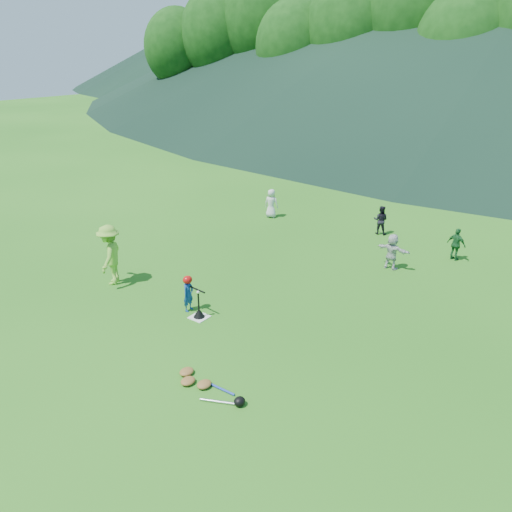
{
  "coord_description": "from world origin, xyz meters",
  "views": [
    {
      "loc": [
        7.98,
        -8.29,
        6.54
      ],
      "look_at": [
        0.0,
        2.5,
        0.9
      ],
      "focal_mm": 35.0,
      "sensor_mm": 36.0,
      "label": 1
    }
  ],
  "objects_px": {
    "home_plate": "(199,317)",
    "batting_tee": "(199,313)",
    "fielder_d": "(392,252)",
    "equipment_pile": "(204,385)",
    "fielder_c": "(456,244)",
    "fielder_a": "(271,203)",
    "fielder_b": "(381,220)",
    "batter_child": "(188,294)",
    "adult_coach": "(110,255)"
  },
  "relations": [
    {
      "from": "fielder_d",
      "to": "equipment_pile",
      "type": "bearing_deg",
      "value": 87.9
    },
    {
      "from": "fielder_c",
      "to": "batter_child",
      "type": "bearing_deg",
      "value": 73.45
    },
    {
      "from": "fielder_c",
      "to": "fielder_d",
      "type": "distance_m",
      "value": 2.4
    },
    {
      "from": "home_plate",
      "to": "fielder_c",
      "type": "relative_size",
      "value": 0.41
    },
    {
      "from": "fielder_d",
      "to": "home_plate",
      "type": "bearing_deg",
      "value": 68.05
    },
    {
      "from": "home_plate",
      "to": "fielder_a",
      "type": "relative_size",
      "value": 0.38
    },
    {
      "from": "home_plate",
      "to": "fielder_b",
      "type": "height_order",
      "value": "fielder_b"
    },
    {
      "from": "batting_tee",
      "to": "fielder_a",
      "type": "bearing_deg",
      "value": 112.24
    },
    {
      "from": "adult_coach",
      "to": "batting_tee",
      "type": "distance_m",
      "value": 3.57
    },
    {
      "from": "batting_tee",
      "to": "equipment_pile",
      "type": "relative_size",
      "value": 0.38
    },
    {
      "from": "adult_coach",
      "to": "batting_tee",
      "type": "height_order",
      "value": "adult_coach"
    },
    {
      "from": "fielder_a",
      "to": "batter_child",
      "type": "bearing_deg",
      "value": 98.5
    },
    {
      "from": "fielder_d",
      "to": "batting_tee",
      "type": "bearing_deg",
      "value": 68.05
    },
    {
      "from": "fielder_b",
      "to": "home_plate",
      "type": "bearing_deg",
      "value": 68.96
    },
    {
      "from": "fielder_a",
      "to": "fielder_c",
      "type": "height_order",
      "value": "fielder_a"
    },
    {
      "from": "home_plate",
      "to": "fielder_a",
      "type": "distance_m",
      "value": 8.63
    },
    {
      "from": "fielder_d",
      "to": "fielder_b",
      "type": "bearing_deg",
      "value": -57.14
    },
    {
      "from": "home_plate",
      "to": "adult_coach",
      "type": "xyz_separation_m",
      "value": [
        -3.48,
        0.01,
        0.9
      ]
    },
    {
      "from": "fielder_d",
      "to": "batting_tee",
      "type": "xyz_separation_m",
      "value": [
        -2.79,
        -5.95,
        -0.45
      ]
    },
    {
      "from": "adult_coach",
      "to": "fielder_c",
      "type": "bearing_deg",
      "value": 101.26
    },
    {
      "from": "fielder_d",
      "to": "fielder_c",
      "type": "bearing_deg",
      "value": -123.29
    },
    {
      "from": "home_plate",
      "to": "fielder_a",
      "type": "height_order",
      "value": "fielder_a"
    },
    {
      "from": "adult_coach",
      "to": "batter_child",
      "type": "bearing_deg",
      "value": 57.94
    },
    {
      "from": "adult_coach",
      "to": "fielder_c",
      "type": "relative_size",
      "value": 1.66
    },
    {
      "from": "adult_coach",
      "to": "fielder_c",
      "type": "xyz_separation_m",
      "value": [
        7.7,
        7.87,
        -0.36
      ]
    },
    {
      "from": "home_plate",
      "to": "fielder_c",
      "type": "bearing_deg",
      "value": 61.87
    },
    {
      "from": "home_plate",
      "to": "batting_tee",
      "type": "bearing_deg",
      "value": 0.0
    },
    {
      "from": "fielder_a",
      "to": "home_plate",
      "type": "bearing_deg",
      "value": 101.26
    },
    {
      "from": "adult_coach",
      "to": "fielder_d",
      "type": "height_order",
      "value": "adult_coach"
    },
    {
      "from": "home_plate",
      "to": "equipment_pile",
      "type": "xyz_separation_m",
      "value": [
        2.05,
        -2.1,
        0.06
      ]
    },
    {
      "from": "fielder_c",
      "to": "fielder_d",
      "type": "xyz_separation_m",
      "value": [
        -1.42,
        -1.93,
        0.04
      ]
    },
    {
      "from": "batter_child",
      "to": "fielder_c",
      "type": "distance_m",
      "value": 9.06
    },
    {
      "from": "adult_coach",
      "to": "equipment_pile",
      "type": "height_order",
      "value": "adult_coach"
    },
    {
      "from": "fielder_d",
      "to": "equipment_pile",
      "type": "xyz_separation_m",
      "value": [
        -0.74,
        -8.05,
        -0.52
      ]
    },
    {
      "from": "batter_child",
      "to": "fielder_d",
      "type": "height_order",
      "value": "fielder_d"
    },
    {
      "from": "batter_child",
      "to": "batting_tee",
      "type": "height_order",
      "value": "batter_child"
    },
    {
      "from": "fielder_b",
      "to": "batting_tee",
      "type": "relative_size",
      "value": 1.62
    },
    {
      "from": "fielder_a",
      "to": "batting_tee",
      "type": "distance_m",
      "value": 8.62
    },
    {
      "from": "adult_coach",
      "to": "fielder_d",
      "type": "bearing_deg",
      "value": 99.07
    },
    {
      "from": "adult_coach",
      "to": "equipment_pile",
      "type": "xyz_separation_m",
      "value": [
        5.53,
        -2.1,
        -0.84
      ]
    },
    {
      "from": "adult_coach",
      "to": "fielder_d",
      "type": "xyz_separation_m",
      "value": [
        6.27,
        5.94,
        -0.32
      ]
    },
    {
      "from": "fielder_a",
      "to": "fielder_b",
      "type": "height_order",
      "value": "fielder_a"
    },
    {
      "from": "home_plate",
      "to": "fielder_b",
      "type": "bearing_deg",
      "value": 82.24
    },
    {
      "from": "batting_tee",
      "to": "fielder_b",
      "type": "bearing_deg",
      "value": 82.24
    },
    {
      "from": "batter_child",
      "to": "fielder_d",
      "type": "relative_size",
      "value": 0.84
    },
    {
      "from": "home_plate",
      "to": "fielder_a",
      "type": "xyz_separation_m",
      "value": [
        -3.26,
        7.97,
        0.58
      ]
    },
    {
      "from": "fielder_d",
      "to": "equipment_pile",
      "type": "distance_m",
      "value": 8.1
    },
    {
      "from": "home_plate",
      "to": "fielder_d",
      "type": "height_order",
      "value": "fielder_d"
    },
    {
      "from": "fielder_b",
      "to": "fielder_d",
      "type": "distance_m",
      "value": 3.22
    },
    {
      "from": "fielder_a",
      "to": "batting_tee",
      "type": "bearing_deg",
      "value": 101.26
    }
  ]
}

